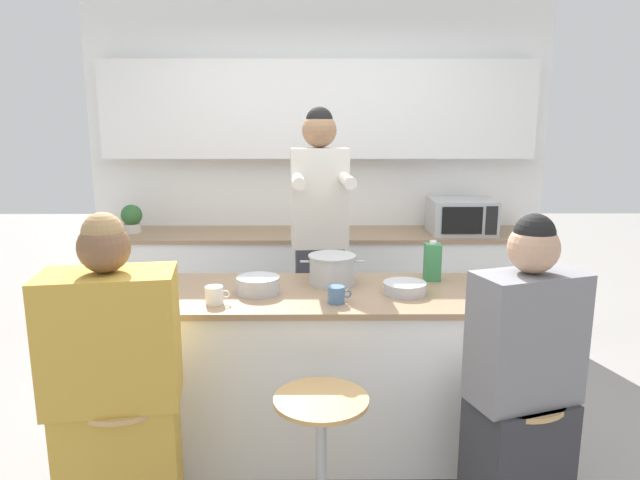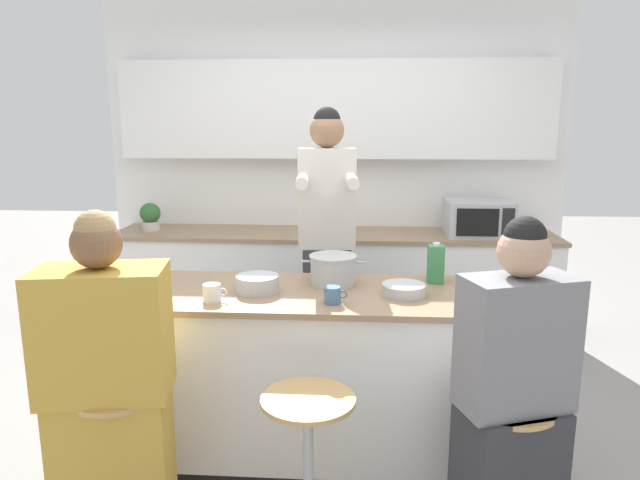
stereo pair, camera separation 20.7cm
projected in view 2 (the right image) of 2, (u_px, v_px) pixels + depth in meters
ground_plane at (319, 452)px, 3.06m from camera, size 16.00×16.00×0.00m
wall_back at (335, 146)px, 4.56m from camera, size 3.67×0.22×2.70m
back_counter at (333, 288)px, 4.51m from camera, size 3.40×0.60×0.89m
kitchen_island at (319, 373)px, 2.96m from camera, size 1.98×0.70×0.90m
bar_stool_leftmost at (122, 453)px, 2.41m from camera, size 0.39×0.39×0.65m
bar_stool_center at (308, 462)px, 2.35m from camera, size 0.39×0.39×0.65m
bar_stool_rightmost at (503, 467)px, 2.31m from camera, size 0.39×0.39×0.65m
person_cooking at (326, 254)px, 3.53m from camera, size 0.38×0.57×1.82m
person_wrapped_blanket at (108, 392)px, 2.32m from camera, size 0.54×0.36×1.41m
person_seated_near at (512, 409)px, 2.22m from camera, size 0.47×0.37×1.40m
cooking_pot at (333, 270)px, 2.98m from camera, size 0.34×0.25×0.16m
fruit_bowl at (257, 284)px, 2.86m from camera, size 0.22×0.22×0.08m
mixing_bowl_steel at (404, 290)px, 2.80m from camera, size 0.22×0.22×0.06m
coffee_cup_near at (332, 295)px, 2.68m from camera, size 0.11×0.08×0.08m
coffee_cup_far at (212, 293)px, 2.71m from camera, size 0.12×0.08×0.08m
banana_bunch at (154, 288)px, 2.86m from camera, size 0.13×0.09×0.04m
juice_carton at (436, 264)px, 3.01m from camera, size 0.08×0.08×0.22m
microwave at (478, 218)px, 4.29m from camera, size 0.48×0.41×0.27m
potted_plant at (150, 216)px, 4.49m from camera, size 0.16×0.16×0.22m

